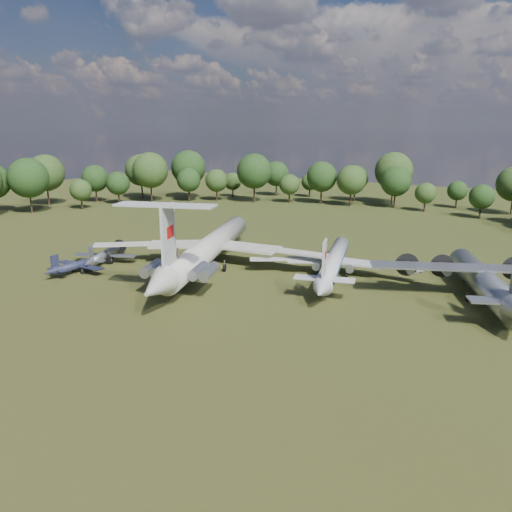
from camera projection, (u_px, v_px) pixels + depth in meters
The scene contains 7 objects.
ground at pixel (219, 272), 85.52m from camera, with size 300.00×300.00×0.00m, color #294015.
il62_airliner at pixel (210, 252), 88.09m from camera, with size 43.66×56.75×5.57m, color beige, non-canonical shape.
tu104_jet at pixel (333, 265), 83.05m from camera, with size 28.54×38.06×3.81m, color silver, non-canonical shape.
an12_transport at pixel (483, 284), 71.45m from camera, with size 31.56×35.27×4.64m, color #A8ABB0, non-canonical shape.
small_prop_west at pixel (78, 267), 85.19m from camera, with size 10.14×13.83×2.03m, color black, non-canonical shape.
small_prop_northwest at pixel (104, 257), 90.94m from camera, with size 11.58×15.79×2.32m, color #989A9F, non-canonical shape.
person_on_il62 at pixel (178, 253), 72.39m from camera, with size 0.63×0.42×1.74m, color olive.
Camera 1 is at (48.43, -66.52, 24.35)m, focal length 35.00 mm.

